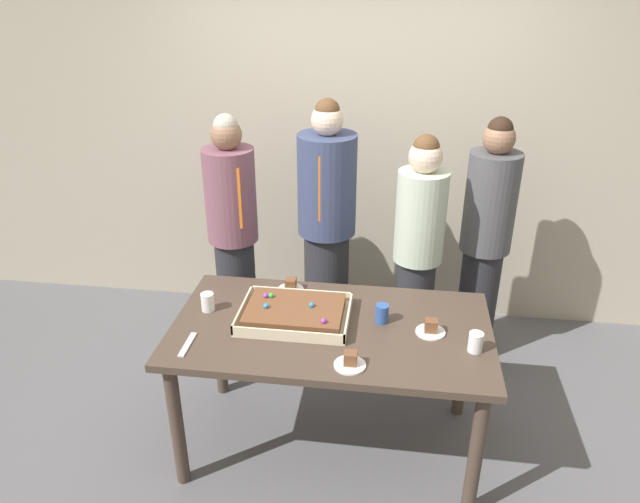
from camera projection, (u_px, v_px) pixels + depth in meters
name	position (u px, v px, depth m)	size (l,w,h in m)	color
ground_plane	(330.00, 443.00, 3.38)	(12.00, 12.00, 0.00)	#5B5B60
interior_back_panel	(359.00, 118.00, 4.15)	(8.00, 0.12, 3.00)	#B2A893
party_table	(331.00, 342.00, 3.08)	(1.64, 0.90, 0.80)	#47382D
sheet_cake	(295.00, 313.00, 3.08)	(0.57, 0.42, 0.10)	beige
plated_slice_near_left	(431.00, 329.00, 2.97)	(0.15, 0.15, 0.07)	white
plated_slice_near_right	(350.00, 362.00, 2.72)	(0.15, 0.15, 0.07)	white
plated_slice_far_left	(291.00, 287.00, 3.35)	(0.15, 0.15, 0.07)	white
drink_cup_nearest	(382.00, 313.00, 3.05)	(0.07, 0.07, 0.10)	#2D5199
drink_cup_middle	(476.00, 342.00, 2.82)	(0.07, 0.07, 0.10)	white
drink_cup_far_end	(208.00, 302.00, 3.15)	(0.07, 0.07, 0.10)	white
cake_server_utensil	(188.00, 345.00, 2.88)	(0.03, 0.20, 0.01)	silver
person_serving_front	(417.00, 256.00, 3.65)	(0.30, 0.30, 1.61)	#28282D
person_green_shirt_behind	(327.00, 230.00, 3.86)	(0.37, 0.37, 1.76)	#28282D
person_striped_tie_right	(485.00, 241.00, 3.79)	(0.32, 0.32, 1.67)	#28282D
person_far_right_suit	(233.00, 236.00, 3.87)	(0.33, 0.33, 1.67)	#28282D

